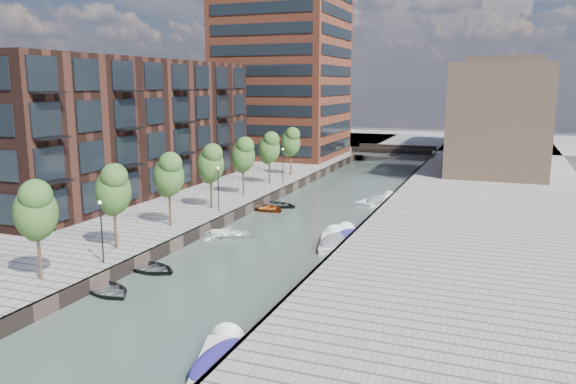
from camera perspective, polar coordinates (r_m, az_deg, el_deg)
The scene contains 32 objects.
water at distance 63.88m, azimuth 5.50°, elevation -0.36°, with size 300.00×300.00×0.00m, color #38473F.
quay_left at distance 80.97m, azimuth -19.87°, elevation 1.78°, with size 60.00×140.00×1.00m, color gray.
quay_right at distance 61.60m, azimuth 20.00°, elevation -0.93°, with size 20.00×140.00×1.00m, color gray.
quay_wall_left at distance 65.63m, azimuth 0.37°, elevation 0.44°, with size 0.25×140.00×1.00m, color #332823.
quay_wall_right at distance 62.48m, azimuth 10.91°, elevation -0.30°, with size 0.25×140.00×1.00m, color #332823.
far_closure at distance 122.14m, azimuth 13.09°, elevation 5.03°, with size 80.00×40.00×1.00m, color gray.
apartment_block at distance 62.44m, azimuth -15.07°, elevation 6.47°, with size 8.00×38.00×14.00m, color black.
tower at distance 91.85m, azimuth -0.53°, elevation 13.14°, with size 18.00×18.00×30.00m, color brown.
tan_block_near at distance 82.55m, azimuth 20.68°, elevation 7.14°, with size 12.00×25.00×14.00m, color #917359.
tan_block_far at distance 108.48m, azimuth 20.86°, elevation 8.40°, with size 12.00×20.00×16.00m, color #917359.
bridge at distance 94.55m, azimuth 10.73°, elevation 4.02°, with size 13.00×6.00×1.30m.
tree_0 at distance 35.71m, azimuth -24.27°, elevation -1.58°, with size 2.50×2.50×5.95m.
tree_1 at distance 40.82m, azimuth -17.35°, elevation 0.35°, with size 2.50×2.50×5.95m.
tree_2 at distance 46.42m, azimuth -12.03°, elevation 1.84°, with size 2.50×2.50×5.95m.
tree_3 at distance 52.37m, azimuth -7.89°, elevation 2.99°, with size 2.50×2.50×5.95m.
tree_4 at distance 58.54m, azimuth -4.59°, elevation 3.89°, with size 2.50×2.50×5.95m.
tree_5 at distance 64.89m, azimuth -1.93°, elevation 4.60°, with size 2.50×2.50×5.95m.
tree_6 at distance 71.35m, azimuth 0.26°, elevation 5.18°, with size 2.50×2.50×5.95m.
lamp_0 at distance 38.10m, azimuth -18.44°, elevation -3.20°, with size 0.24×0.24×4.12m.
lamp_1 at distance 51.16m, azimuth -7.09°, elevation 0.79°, with size 0.24×0.24×4.12m.
lamp_2 at distance 65.54m, azimuth -0.53°, elevation 3.09°, with size 0.24×0.24×4.12m.
sloop_0 at distance 39.49m, azimuth -13.87°, elevation -7.77°, with size 3.08×4.31×0.89m, color black.
sloop_1 at distance 36.18m, azimuth -17.86°, elevation -9.74°, with size 2.94×4.11×0.85m, color black.
sloop_2 at distance 56.32m, azimuth -2.36°, elevation -1.85°, with size 3.28×4.59×0.95m, color #83360E.
sloop_3 at distance 46.79m, azimuth -6.00°, elevation -4.56°, with size 3.39×4.74×0.98m, color white.
sloop_4 at distance 57.93m, azimuth -1.01°, elevation -1.48°, with size 3.01×4.21×0.87m, color black.
motorboat_0 at distance 26.72m, azimuth -6.95°, elevation -16.41°, with size 3.19×5.37×1.69m.
motorboat_1 at distance 44.47m, azimuth 4.61°, elevation -5.06°, with size 3.11×5.78×1.83m.
motorboat_2 at distance 46.06m, azimuth 5.91°, elevation -4.69°, with size 2.94×4.98×1.57m.
motorboat_3 at distance 46.18m, azimuth 5.89°, elevation -4.51°, with size 2.86×5.21×1.65m.
motorboat_4 at distance 60.31m, azimuth 9.14°, elevation -0.91°, with size 3.54×5.72×1.80m.
car at distance 85.33m, azimuth 17.46°, elevation 3.21°, with size 1.75×4.34×1.48m, color silver.
Camera 1 is at (16.55, -20.43, 12.44)m, focal length 35.00 mm.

